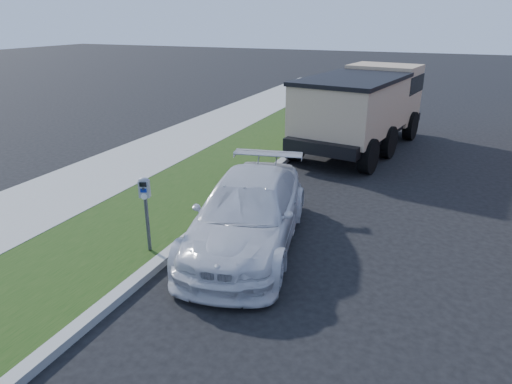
% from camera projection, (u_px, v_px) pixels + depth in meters
% --- Properties ---
extents(ground, '(120.00, 120.00, 0.00)m').
position_uv_depth(ground, '(303.00, 268.00, 8.77)').
color(ground, black).
rests_on(ground, ground).
extents(streetside, '(6.12, 50.00, 0.15)m').
position_uv_depth(streetside, '(130.00, 191.00, 12.47)').
color(streetside, gray).
rests_on(streetside, ground).
extents(parking_meter, '(0.25, 0.20, 1.53)m').
position_uv_depth(parking_meter, '(145.00, 198.00, 8.76)').
color(parking_meter, '#3F4247').
rests_on(parking_meter, ground).
extents(white_wagon, '(2.93, 5.26, 1.44)m').
position_uv_depth(white_wagon, '(249.00, 212.00, 9.46)').
color(white_wagon, silver).
rests_on(white_wagon, ground).
extents(dump_truck, '(3.79, 7.42, 2.78)m').
position_uv_depth(dump_truck, '(364.00, 104.00, 16.41)').
color(dump_truck, black).
rests_on(dump_truck, ground).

